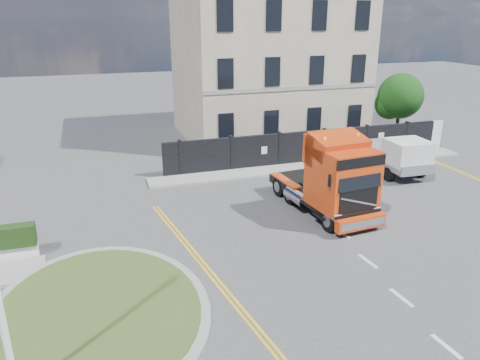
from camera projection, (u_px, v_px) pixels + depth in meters
name	position (u px, v px, depth m)	size (l,w,h in m)	color
ground	(273.00, 239.00, 19.13)	(120.00, 120.00, 0.00)	#424244
traffic_island	(99.00, 311.00, 14.36)	(6.80, 6.80, 0.17)	gray
hoarding_fence	(317.00, 146.00, 28.78)	(18.80, 0.25, 2.00)	black
georgian_building	(266.00, 57.00, 33.72)	(12.30, 10.30, 12.80)	beige
tree	(398.00, 98.00, 33.18)	(3.20, 3.20, 4.80)	#382619
pavement_far	(315.00, 166.00, 28.13)	(20.00, 1.60, 0.12)	gray
truck	(334.00, 181.00, 20.80)	(2.89, 6.48, 3.77)	black
flatbed_pickup	(400.00, 155.00, 26.27)	(2.37, 5.39, 2.21)	slate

